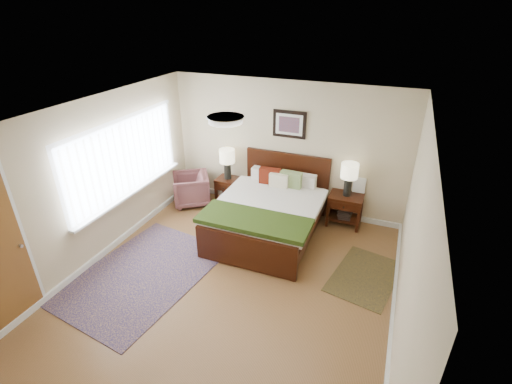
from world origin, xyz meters
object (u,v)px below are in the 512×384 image
at_px(nightstand_right, 345,207).
at_px(rug_persian, 143,274).
at_px(bed, 269,208).
at_px(lamp_left, 227,159).
at_px(lamp_right, 349,174).
at_px(nightstand_left, 228,184).
at_px(armchair, 191,189).

bearing_deg(nightstand_right, rug_persian, -135.18).
height_order(bed, lamp_left, bed).
distance_m(bed, lamp_right, 1.52).
height_order(nightstand_left, lamp_left, lamp_left).
distance_m(bed, nightstand_left, 1.43).
bearing_deg(rug_persian, nightstand_right, 52.68).
distance_m(nightstand_right, lamp_right, 0.65).
distance_m(nightstand_left, armchair, 0.75).
relative_size(nightstand_left, lamp_right, 0.86).
relative_size(nightstand_left, armchair, 0.75).
relative_size(nightstand_left, lamp_left, 0.86).
bearing_deg(armchair, rug_persian, -22.22).
xyz_separation_m(armchair, rug_persian, (0.45, -2.24, -0.31)).
distance_m(nightstand_left, lamp_right, 2.44).
relative_size(lamp_left, rug_persian, 0.26).
distance_m(bed, armchair, 1.92).
distance_m(nightstand_left, nightstand_right, 2.36).
xyz_separation_m(nightstand_right, armchair, (-3.03, -0.32, -0.04)).
height_order(nightstand_right, rug_persian, nightstand_right).
relative_size(bed, nightstand_left, 4.05).
distance_m(nightstand_right, rug_persian, 3.66).
bearing_deg(nightstand_right, bed, -145.60).
distance_m(bed, rug_persian, 2.31).
bearing_deg(bed, nightstand_right, 34.40).
height_order(lamp_right, rug_persian, lamp_right).
relative_size(lamp_right, rug_persian, 0.26).
bearing_deg(lamp_right, rug_persian, -135.04).
xyz_separation_m(nightstand_right, lamp_left, (-2.36, 0.01, 0.58)).
distance_m(nightstand_left, lamp_left, 0.54).
bearing_deg(bed, rug_persian, -128.56).
xyz_separation_m(lamp_left, rug_persian, (-0.22, -2.58, -0.94)).
height_order(lamp_right, armchair, lamp_right).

